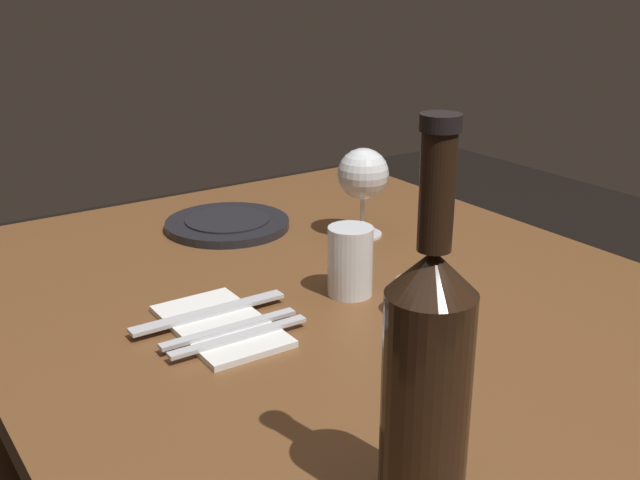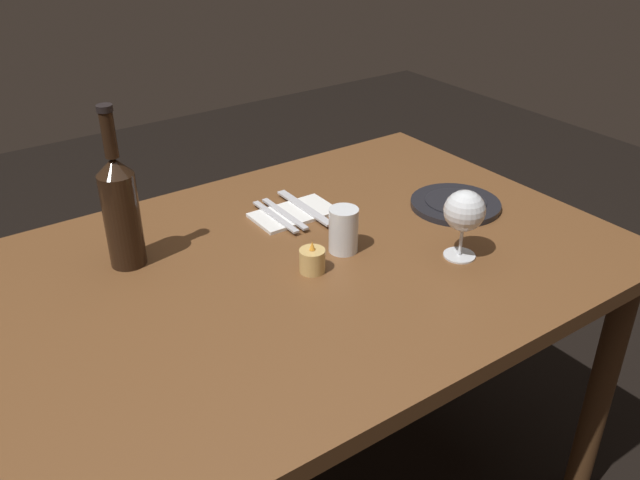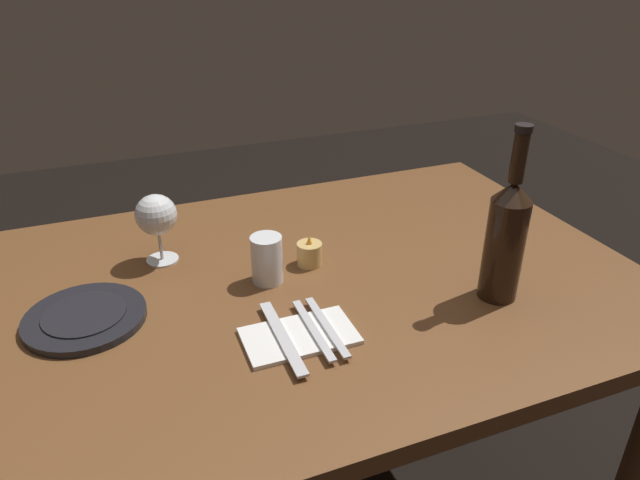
{
  "view_description": "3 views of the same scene",
  "coord_description": "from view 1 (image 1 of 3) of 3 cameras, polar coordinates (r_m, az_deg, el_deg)",
  "views": [
    {
      "loc": [
        -0.69,
        0.55,
        1.17
      ],
      "look_at": [
        0.06,
        0.05,
        0.84
      ],
      "focal_mm": 43.05,
      "sensor_mm": 36.0,
      "label": 1
    },
    {
      "loc": [
        -0.66,
        -0.99,
        1.45
      ],
      "look_at": [
        0.01,
        -0.04,
        0.8
      ],
      "focal_mm": 37.78,
      "sensor_mm": 36.0,
      "label": 2
    },
    {
      "loc": [
        0.34,
        0.93,
        1.35
      ],
      "look_at": [
        -0.04,
        -0.04,
        0.8
      ],
      "focal_mm": 32.63,
      "sensor_mm": 36.0,
      "label": 3
    }
  ],
  "objects": [
    {
      "name": "fork_inner",
      "position": [
        0.94,
        -6.74,
        -6.55
      ],
      "size": [
        0.02,
        0.18,
        0.0
      ],
      "color": "silver",
      "rests_on": "folded_napkin"
    },
    {
      "name": "folded_napkin",
      "position": [
        0.97,
        -7.42,
        -6.33
      ],
      "size": [
        0.19,
        0.11,
        0.01
      ],
      "color": "white",
      "rests_on": "dining_table"
    },
    {
      "name": "wine_bottle",
      "position": [
        0.61,
        7.95,
        -10.01
      ],
      "size": [
        0.07,
        0.07,
        0.33
      ],
      "color": "black",
      "rests_on": "dining_table"
    },
    {
      "name": "water_tumbler",
      "position": [
        1.04,
        2.26,
        -1.8
      ],
      "size": [
        0.06,
        0.06,
        0.1
      ],
      "color": "white",
      "rests_on": "dining_table"
    },
    {
      "name": "dinner_plate",
      "position": [
        1.32,
        -6.9,
        1.21
      ],
      "size": [
        0.21,
        0.21,
        0.02
      ],
      "color": "black",
      "rests_on": "dining_table"
    },
    {
      "name": "wine_glass_left",
      "position": [
        1.25,
        3.22,
        4.79
      ],
      "size": [
        0.08,
        0.08,
        0.15
      ],
      "color": "white",
      "rests_on": "dining_table"
    },
    {
      "name": "table_knife",
      "position": [
        0.99,
        -8.23,
        -5.34
      ],
      "size": [
        0.02,
        0.21,
        0.0
      ],
      "color": "silver",
      "rests_on": "folded_napkin"
    },
    {
      "name": "votive_candle",
      "position": [
        0.99,
        7.06,
        -4.32
      ],
      "size": [
        0.05,
        0.05,
        0.07
      ],
      "color": "#DBB266",
      "rests_on": "dining_table"
    },
    {
      "name": "fork_outer",
      "position": [
        0.92,
        -6.01,
        -7.14
      ],
      "size": [
        0.02,
        0.18,
        0.0
      ],
      "color": "silver",
      "rests_on": "folded_napkin"
    },
    {
      "name": "dining_table",
      "position": [
        1.03,
        4.02,
        -10.38
      ],
      "size": [
        1.3,
        0.9,
        0.74
      ],
      "color": "brown",
      "rests_on": "ground"
    }
  ]
}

